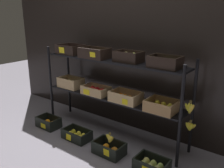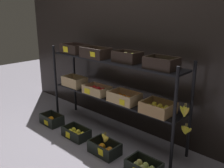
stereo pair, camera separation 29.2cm
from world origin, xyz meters
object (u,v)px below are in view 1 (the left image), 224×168
display_rack (111,78)px  crate_ground_pear (152,166)px  banana_bunch_loose (110,139)px  crate_ground_orange (49,123)px  crate_ground_center_orange (109,149)px  crate_ground_lemon (77,135)px

display_rack → crate_ground_pear: display_rack is taller
display_rack → banana_bunch_loose: bearing=-54.7°
crate_ground_orange → banana_bunch_loose: banana_bunch_loose is taller
crate_ground_orange → crate_ground_center_orange: 1.03m
display_rack → crate_ground_orange: display_rack is taller
banana_bunch_loose → display_rack: bearing=125.3°
banana_bunch_loose → crate_ground_center_orange: bearing=163.6°
crate_ground_orange → crate_ground_center_orange: (1.03, -0.02, -0.00)m
display_rack → crate_ground_center_orange: 0.81m
crate_ground_orange → crate_ground_center_orange: size_ratio=0.93×
crate_ground_lemon → banana_bunch_loose: bearing=-2.5°
display_rack → crate_ground_center_orange: (0.25, -0.37, -0.67)m
display_rack → crate_ground_lemon: size_ratio=5.80×
crate_ground_lemon → crate_ground_pear: 1.01m
crate_ground_pear → display_rack: bearing=154.7°
crate_ground_lemon → crate_ground_center_orange: (0.50, -0.02, 0.00)m
crate_ground_orange → crate_ground_lemon: size_ratio=0.91×
crate_ground_orange → display_rack: bearing=24.5°
display_rack → banana_bunch_loose: 0.71m
display_rack → crate_ground_lemon: 0.80m
crate_ground_orange → crate_ground_lemon: (0.53, -0.00, -0.00)m
crate_ground_orange → banana_bunch_loose: bearing=-1.3°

